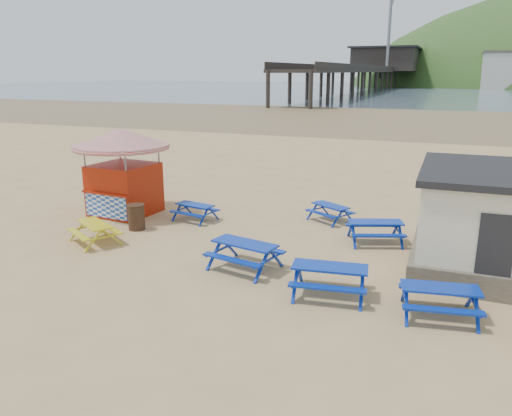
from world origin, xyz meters
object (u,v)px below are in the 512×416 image
at_px(picnic_table_blue_a, 195,212).
at_px(picnic_table_yellow, 95,233).
at_px(ice_cream_kiosk, 123,161).
at_px(picnic_table_blue_b, 330,213).
at_px(litter_bin, 136,217).

height_order(picnic_table_blue_a, picnic_table_yellow, picnic_table_yellow).
distance_m(picnic_table_blue_a, picnic_table_yellow, 4.33).
bearing_deg(ice_cream_kiosk, picnic_table_blue_b, 18.55).
xyz_separation_m(picnic_table_blue_a, picnic_table_yellow, (-2.00, -3.84, 0.03)).
relative_size(picnic_table_blue_a, picnic_table_yellow, 0.82).
relative_size(picnic_table_yellow, ice_cream_kiosk, 0.51).
bearing_deg(picnic_table_blue_b, picnic_table_blue_a, -128.92).
bearing_deg(ice_cream_kiosk, picnic_table_yellow, -65.67).
xyz_separation_m(ice_cream_kiosk, litter_bin, (1.78, -1.79, -1.80)).
xyz_separation_m(picnic_table_blue_a, ice_cream_kiosk, (-3.31, -0.16, 1.97)).
distance_m(picnic_table_blue_b, litter_bin, 7.82).
relative_size(picnic_table_blue_a, ice_cream_kiosk, 0.42).
bearing_deg(picnic_table_blue_a, picnic_table_blue_b, 31.27).
height_order(picnic_table_blue_a, litter_bin, litter_bin).
bearing_deg(litter_bin, picnic_table_blue_b, 29.80).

